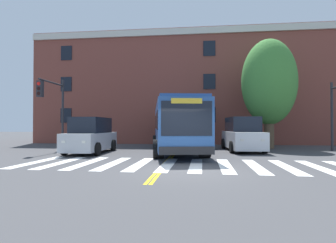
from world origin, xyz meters
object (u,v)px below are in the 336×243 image
car_silver_near_lane (91,136)px  city_bus (176,125)px  traffic_light_far_corner (53,101)px  car_black_behind_bus (180,132)px  car_white_far_lane (242,135)px  street_tree_curbside_large (269,82)px

car_silver_near_lane → city_bus: bearing=13.3°
city_bus → traffic_light_far_corner: size_ratio=2.25×
city_bus → traffic_light_far_corner: bearing=-176.0°
car_black_behind_bus → traffic_light_far_corner: traffic_light_far_corner is taller
car_silver_near_lane → car_white_far_lane: 10.01m
car_black_behind_bus → car_silver_near_lane: bearing=-112.0°
car_silver_near_lane → car_black_behind_bus: car_black_behind_bus is taller
street_tree_curbside_large → traffic_light_far_corner: bearing=-165.2°
traffic_light_far_corner → street_tree_curbside_large: (15.02, 3.97, 1.66)m
car_white_far_lane → car_black_behind_bus: 10.73m
car_white_far_lane → traffic_light_far_corner: 12.96m
car_white_far_lane → traffic_light_far_corner: size_ratio=1.04×
car_white_far_lane → car_black_behind_bus: (-4.90, 9.54, -0.01)m
car_silver_near_lane → traffic_light_far_corner: 3.77m
city_bus → car_silver_near_lane: 5.47m
city_bus → car_silver_near_lane: bearing=-166.7°
car_black_behind_bus → traffic_light_far_corner: (-7.74, -11.25, 2.27)m
car_white_far_lane → traffic_light_far_corner: traffic_light_far_corner is taller
city_bus → street_tree_curbside_large: street_tree_curbside_large is taller
car_silver_near_lane → car_black_behind_bus: bearing=68.0°
city_bus → traffic_light_far_corner: (-8.20, -0.57, 1.58)m
traffic_light_far_corner → street_tree_curbside_large: 15.62m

